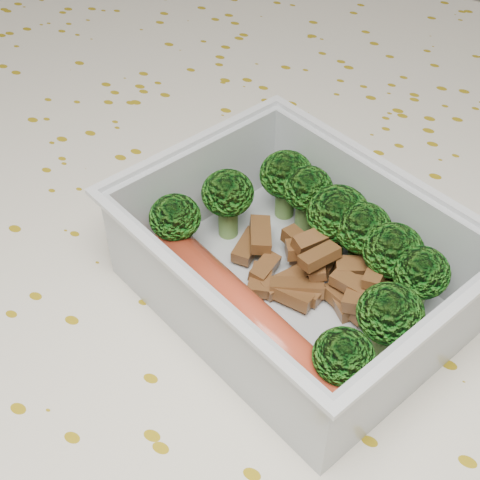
% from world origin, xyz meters
% --- Properties ---
extents(dining_table, '(1.40, 0.90, 0.75)m').
position_xyz_m(dining_table, '(0.00, 0.00, 0.67)').
color(dining_table, brown).
rests_on(dining_table, ground).
extents(tablecloth, '(1.46, 0.96, 0.19)m').
position_xyz_m(tablecloth, '(0.00, 0.00, 0.72)').
color(tablecloth, silver).
rests_on(tablecloth, dining_table).
extents(lunch_container, '(0.24, 0.22, 0.07)m').
position_xyz_m(lunch_container, '(0.04, -0.00, 0.78)').
color(lunch_container, silver).
rests_on(lunch_container, tablecloth).
extents(broccoli_florets, '(0.18, 0.16, 0.05)m').
position_xyz_m(broccoli_florets, '(0.05, 0.02, 0.79)').
color(broccoli_florets, '#608C3F').
rests_on(broccoli_florets, lunch_container).
extents(meat_pile, '(0.11, 0.06, 0.03)m').
position_xyz_m(meat_pile, '(0.05, 0.01, 0.77)').
color(meat_pile, brown).
rests_on(meat_pile, lunch_container).
extents(sausage, '(0.16, 0.08, 0.03)m').
position_xyz_m(sausage, '(0.03, -0.04, 0.78)').
color(sausage, '#C44226').
rests_on(sausage, lunch_container).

